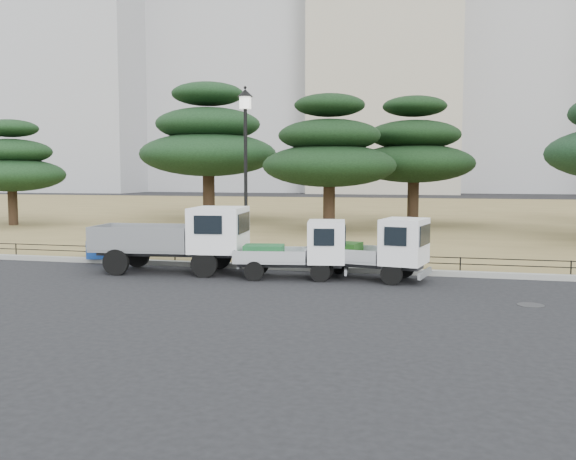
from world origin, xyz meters
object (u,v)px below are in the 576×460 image
(street_lamp, at_px, (246,146))
(tarp_pile, at_px, (110,247))
(truck_large, at_px, (180,236))
(truck_kei_rear, at_px, (375,249))
(truck_kei_front, at_px, (299,250))

(street_lamp, relative_size, tarp_pile, 3.56)
(tarp_pile, bearing_deg, street_lamp, 0.25)
(truck_large, bearing_deg, tarp_pile, 148.86)
(truck_kei_rear, distance_m, tarp_pile, 9.22)
(truck_large, relative_size, tarp_pile, 3.06)
(street_lamp, bearing_deg, truck_large, -135.77)
(truck_large, relative_size, truck_kei_rear, 1.33)
(street_lamp, height_order, tarp_pile, street_lamp)
(truck_large, distance_m, truck_kei_rear, 5.87)
(truck_kei_rear, relative_size, tarp_pile, 2.30)
(truck_kei_front, distance_m, tarp_pile, 7.18)
(truck_kei_front, distance_m, street_lamp, 4.08)
(truck_kei_front, distance_m, truck_kei_rear, 2.14)
(truck_kei_rear, bearing_deg, street_lamp, 171.49)
(tarp_pile, bearing_deg, truck_kei_rear, -8.98)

